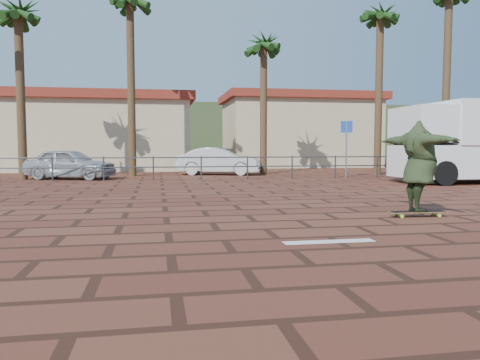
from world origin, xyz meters
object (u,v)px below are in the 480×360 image
Objects in this scene: longboard at (418,212)px; campervan at (476,140)px; skateboarder at (419,166)px; car_silver at (70,164)px; car_white at (219,161)px.

campervan is at bearing 49.85° from longboard.
skateboarder is (-0.00, -0.00, 0.94)m from longboard.
car_silver is at bearing 127.48° from longboard.
car_silver is at bearing 121.50° from car_white.
car_white reaches higher than car_silver.
campervan is (7.08, 7.82, 1.56)m from longboard.
car_white reaches higher than longboard.
campervan is at bearing -109.60° from car_white.
skateboarder is at bearing -155.49° from car_white.
campervan reaches higher than car_white.
car_silver is (-16.02, 4.72, -0.99)m from campervan.
car_silver is at bearing 164.00° from campervan.
skateboarder is at bearing -131.74° from campervan.
car_white is (6.75, 1.89, 0.01)m from car_silver.
campervan reaches higher than skateboarder.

